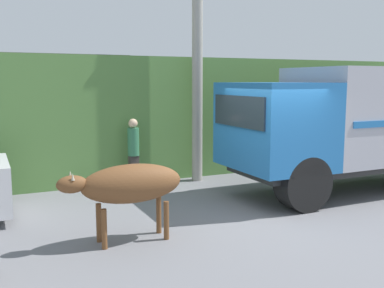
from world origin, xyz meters
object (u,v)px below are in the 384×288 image
(brown_cow, at_px, (129,185))
(pedestrian_on_hill, at_px, (133,149))
(cargo_truck, at_px, (353,121))
(utility_pole, at_px, (197,56))

(brown_cow, xyz_separation_m, pedestrian_on_hill, (1.24, 3.69, 0.01))
(cargo_truck, height_order, pedestrian_on_hill, cargo_truck)
(cargo_truck, height_order, brown_cow, cargo_truck)
(brown_cow, bearing_deg, pedestrian_on_hill, 82.47)
(brown_cow, relative_size, utility_pole, 0.32)
(brown_cow, height_order, pedestrian_on_hill, pedestrian_on_hill)
(brown_cow, xyz_separation_m, utility_pole, (3.02, 3.71, 2.33))
(cargo_truck, xyz_separation_m, utility_pole, (-2.88, 2.60, 1.60))
(cargo_truck, relative_size, brown_cow, 2.97)
(brown_cow, bearing_deg, cargo_truck, 21.72)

